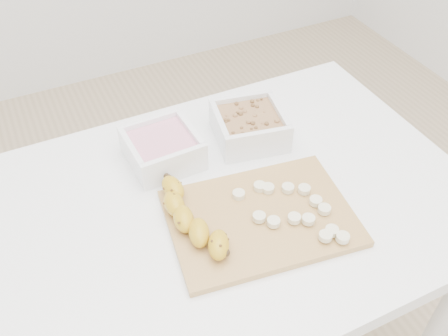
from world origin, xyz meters
name	(u,v)px	position (x,y,z in m)	size (l,w,h in m)	color
table	(230,228)	(0.00, 0.00, 0.65)	(1.00, 0.70, 0.75)	white
bowl_yogurt	(162,148)	(-0.08, 0.17, 0.79)	(0.15, 0.15, 0.07)	white
bowl_granola	(249,125)	(0.12, 0.16, 0.79)	(0.18, 0.18, 0.07)	white
cutting_board	(261,218)	(0.03, -0.08, 0.76)	(0.35, 0.25, 0.01)	#B48344
banana	(192,218)	(-0.10, -0.04, 0.78)	(0.06, 0.22, 0.04)	#BC8E17
banana_slices	(295,209)	(0.09, -0.10, 0.77)	(0.16, 0.21, 0.02)	beige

